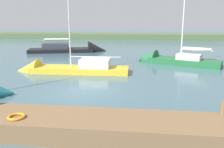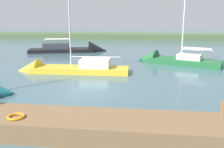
{
  "view_description": "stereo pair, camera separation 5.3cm",
  "coord_description": "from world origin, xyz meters",
  "px_view_note": "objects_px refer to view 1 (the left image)",
  "views": [
    {
      "loc": [
        -3.44,
        14.01,
        4.43
      ],
      "look_at": [
        -1.73,
        -0.35,
        1.07
      ],
      "focal_mm": 37.93,
      "sensor_mm": 36.0,
      "label": 1
    },
    {
      "loc": [
        -3.49,
        14.01,
        4.43
      ],
      "look_at": [
        -1.73,
        -0.35,
        1.07
      ],
      "focal_mm": 37.93,
      "sensor_mm": 36.0,
      "label": 2
    }
  ],
  "objects_px": {
    "life_ring_buoy": "(16,117)",
    "sailboat_outer_mooring": "(169,61)",
    "mooring_post_far": "(224,109)",
    "sailboat_near_dock": "(65,71)",
    "sailboat_mid_channel": "(76,50)"
  },
  "relations": [
    {
      "from": "life_ring_buoy",
      "to": "sailboat_outer_mooring",
      "type": "distance_m",
      "value": 18.32
    },
    {
      "from": "mooring_post_far",
      "to": "sailboat_near_dock",
      "type": "relative_size",
      "value": 0.05
    },
    {
      "from": "mooring_post_far",
      "to": "life_ring_buoy",
      "type": "bearing_deg",
      "value": 8.52
    },
    {
      "from": "sailboat_outer_mooring",
      "to": "sailboat_mid_channel",
      "type": "height_order",
      "value": "sailboat_mid_channel"
    },
    {
      "from": "sailboat_outer_mooring",
      "to": "mooring_post_far",
      "type": "bearing_deg",
      "value": 114.4
    },
    {
      "from": "sailboat_near_dock",
      "to": "sailboat_mid_channel",
      "type": "distance_m",
      "value": 13.05
    },
    {
      "from": "life_ring_buoy",
      "to": "sailboat_near_dock",
      "type": "bearing_deg",
      "value": -81.02
    },
    {
      "from": "mooring_post_far",
      "to": "sailboat_near_dock",
      "type": "xyz_separation_m",
      "value": [
        9.67,
        -10.15,
        -0.95
      ]
    },
    {
      "from": "sailboat_near_dock",
      "to": "sailboat_outer_mooring",
      "type": "height_order",
      "value": "sailboat_near_dock"
    },
    {
      "from": "sailboat_mid_channel",
      "to": "mooring_post_far",
      "type": "bearing_deg",
      "value": -77.54
    },
    {
      "from": "sailboat_near_dock",
      "to": "sailboat_outer_mooring",
      "type": "bearing_deg",
      "value": -151.15
    },
    {
      "from": "sailboat_near_dock",
      "to": "sailboat_outer_mooring",
      "type": "relative_size",
      "value": 1.22
    },
    {
      "from": "mooring_post_far",
      "to": "life_ring_buoy",
      "type": "xyz_separation_m",
      "value": [
        7.88,
        1.18,
        -0.23
      ]
    },
    {
      "from": "life_ring_buoy",
      "to": "sailboat_near_dock",
      "type": "distance_m",
      "value": 11.5
    },
    {
      "from": "life_ring_buoy",
      "to": "sailboat_mid_channel",
      "type": "height_order",
      "value": "sailboat_mid_channel"
    }
  ]
}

